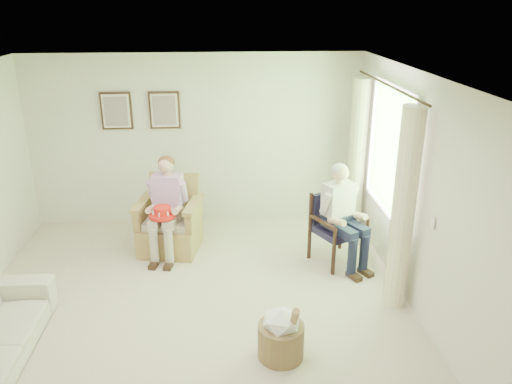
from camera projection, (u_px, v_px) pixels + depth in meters
The scene contains 15 objects.
floor at pixel (192, 321), 5.48m from camera, with size 5.50×5.50×0.00m, color beige.
back_wall at pixel (197, 141), 7.57m from camera, with size 5.00×0.04×2.60m, color silver.
right_wall at pixel (428, 206), 5.18m from camera, with size 0.04×5.50×2.60m, color silver.
ceiling at pixel (179, 82), 4.54m from camera, with size 5.00×5.50×0.02m, color white.
window at pixel (390, 147), 6.19m from camera, with size 0.13×2.50×1.63m.
curtain_left at pixel (403, 211), 5.42m from camera, with size 0.34×0.34×2.30m, color beige.
curtain_right at pixel (357, 158), 7.25m from camera, with size 0.34×0.34×2.30m, color beige.
framed_print_left at pixel (116, 111), 7.28m from camera, with size 0.45×0.05×0.55m.
framed_print_right at pixel (165, 110), 7.33m from camera, with size 0.45×0.05×0.55m.
wicker_armchair at pixel (170, 227), 6.97m from camera, with size 0.80×0.80×1.03m.
wood_armchair at pixel (337, 224), 6.64m from camera, with size 0.60×0.56×0.92m.
person_wicker at pixel (167, 200), 6.68m from camera, with size 0.40×0.62×1.34m.
person_dark at pixel (341, 210), 6.40m from camera, with size 0.40×0.63×1.34m.
red_hat at pixel (162, 213), 6.52m from camera, with size 0.35×0.35×0.14m.
hatbox at pixel (281, 334), 4.85m from camera, with size 0.57×0.57×0.67m.
Camera 1 is at (0.38, -4.64, 3.29)m, focal length 35.00 mm.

